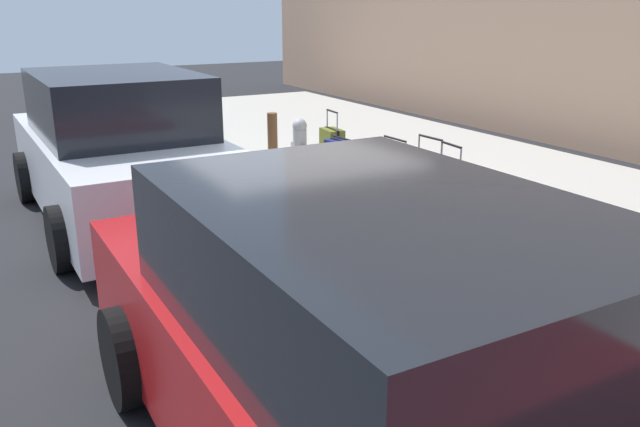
% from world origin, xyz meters
% --- Properties ---
extents(ground_plane, '(40.00, 40.00, 0.00)m').
position_xyz_m(ground_plane, '(0.00, 0.00, 0.00)').
color(ground_plane, black).
extents(sidewalk_curb, '(18.00, 5.00, 0.14)m').
position_xyz_m(sidewalk_curb, '(0.00, -2.50, 0.07)').
color(sidewalk_curb, '#ADA89E').
rests_on(sidewalk_curb, ground_plane).
extents(suitcase_navy_0, '(0.36, 0.23, 0.57)m').
position_xyz_m(suitcase_navy_0, '(-3.48, -0.90, 0.39)').
color(suitcase_navy_0, navy).
rests_on(suitcase_navy_0, sidewalk_curb).
extents(suitcase_olive_1, '(0.52, 0.30, 0.74)m').
position_xyz_m(suitcase_olive_1, '(-2.97, -0.88, 0.48)').
color(suitcase_olive_1, '#59601E').
rests_on(suitcase_olive_1, sidewalk_curb).
extents(suitcase_silver_2, '(0.38, 0.27, 0.80)m').
position_xyz_m(suitcase_silver_2, '(-2.44, -0.83, 0.51)').
color(suitcase_silver_2, '#9EA0A8').
rests_on(suitcase_silver_2, sidewalk_curb).
extents(suitcase_red_3, '(0.41, 0.28, 0.97)m').
position_xyz_m(suitcase_red_3, '(-1.97, -0.76, 0.47)').
color(suitcase_red_3, red).
rests_on(suitcase_red_3, sidewalk_curb).
extents(suitcase_maroon_4, '(0.43, 0.24, 0.94)m').
position_xyz_m(suitcase_maroon_4, '(-1.48, -0.90, 0.50)').
color(suitcase_maroon_4, maroon).
rests_on(suitcase_maroon_4, sidewalk_curb).
extents(suitcase_black_5, '(0.46, 0.20, 0.84)m').
position_xyz_m(suitcase_black_5, '(-0.95, -0.82, 0.40)').
color(suitcase_black_5, black).
rests_on(suitcase_black_5, sidewalk_curb).
extents(suitcase_teal_6, '(0.36, 0.23, 0.56)m').
position_xyz_m(suitcase_teal_6, '(-0.45, -0.81, 0.39)').
color(suitcase_teal_6, '#0F606B').
rests_on(suitcase_teal_6, sidewalk_curb).
extents(suitcase_navy_7, '(0.52, 0.29, 0.68)m').
position_xyz_m(suitcase_navy_7, '(0.06, -0.76, 0.45)').
color(suitcase_navy_7, navy).
rests_on(suitcase_navy_7, sidewalk_curb).
extents(suitcase_olive_8, '(0.39, 0.25, 0.93)m').
position_xyz_m(suitcase_olive_8, '(0.59, -0.90, 0.48)').
color(suitcase_olive_8, '#59601E').
rests_on(suitcase_olive_8, sidewalk_curb).
extents(fire_hydrant, '(0.39, 0.21, 0.71)m').
position_xyz_m(fire_hydrant, '(1.39, -0.83, 0.51)').
color(fire_hydrant, '#99999E').
rests_on(fire_hydrant, sidewalk_curb).
extents(bollard_post, '(0.15, 0.15, 0.72)m').
position_xyz_m(bollard_post, '(1.99, -0.68, 0.50)').
color(bollard_post, brown).
rests_on(bollard_post, sidewalk_curb).
extents(parked_car_red_0, '(4.61, 2.02, 1.58)m').
position_xyz_m(parked_car_red_0, '(-4.55, 1.86, 0.74)').
color(parked_car_red_0, '#AD1619').
rests_on(parked_car_red_0, ground_plane).
extents(parked_car_white_1, '(4.25, 2.07, 1.69)m').
position_xyz_m(parked_car_white_1, '(0.66, 1.86, 0.79)').
color(parked_car_white_1, silver).
rests_on(parked_car_white_1, ground_plane).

